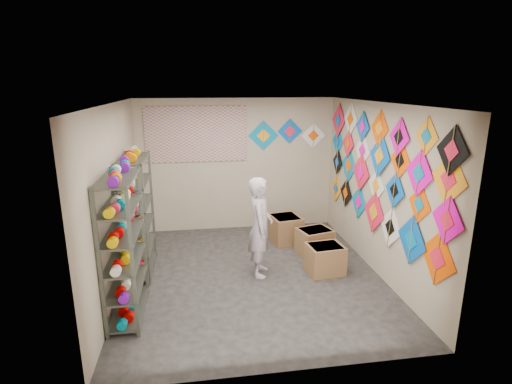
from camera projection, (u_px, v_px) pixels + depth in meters
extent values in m
plane|color=black|center=(253.00, 275.00, 6.40)|extent=(4.50, 4.50, 0.00)
plane|color=tan|center=(237.00, 165.00, 8.19)|extent=(4.00, 0.00, 4.00)
plane|color=tan|center=(286.00, 255.00, 3.90)|extent=(4.00, 0.00, 4.00)
plane|color=tan|center=(115.00, 200.00, 5.75)|extent=(0.00, 4.50, 4.50)
plane|color=tan|center=(377.00, 189.00, 6.34)|extent=(0.00, 4.50, 4.50)
plane|color=#6D665C|center=(252.00, 103.00, 5.69)|extent=(4.50, 4.50, 0.00)
cube|color=#4C5147|center=(124.00, 248.00, 5.08)|extent=(0.40, 1.10, 1.90)
cube|color=#4C5147|center=(137.00, 216.00, 6.32)|extent=(0.40, 1.10, 1.90)
cylinder|color=#F6234E|center=(116.00, 257.00, 4.59)|extent=(0.12, 0.10, 0.12)
cylinder|color=#FF8000|center=(119.00, 250.00, 4.78)|extent=(0.12, 0.10, 0.12)
cylinder|color=#E7AE00|center=(122.00, 244.00, 4.96)|extent=(0.12, 0.10, 0.12)
cylinder|color=white|center=(125.00, 238.00, 5.14)|extent=(0.12, 0.10, 0.12)
cylinder|color=#CC0200|center=(127.00, 233.00, 5.33)|extent=(0.12, 0.10, 0.12)
cylinder|color=#6E0EA8|center=(129.00, 228.00, 5.51)|extent=(0.12, 0.10, 0.12)
cylinder|color=#D8D481|center=(133.00, 220.00, 5.83)|extent=(0.12, 0.10, 0.12)
cylinder|color=#007F8F|center=(134.00, 216.00, 6.02)|extent=(0.12, 0.10, 0.12)
cylinder|color=#F6234E|center=(136.00, 212.00, 6.20)|extent=(0.12, 0.10, 0.12)
cylinder|color=#FF8000|center=(138.00, 208.00, 6.38)|extent=(0.12, 0.10, 0.12)
cylinder|color=#E7AE00|center=(139.00, 205.00, 6.57)|extent=(0.12, 0.10, 0.12)
cylinder|color=white|center=(141.00, 201.00, 6.75)|extent=(0.12, 0.10, 0.12)
cube|color=#FF5100|center=(438.00, 258.00, 4.77)|extent=(0.02, 0.71, 0.71)
cube|color=#0758BB|center=(411.00, 240.00, 5.32)|extent=(0.01, 0.71, 0.71)
cube|color=silver|center=(390.00, 227.00, 5.92)|extent=(0.04, 0.63, 0.63)
cube|color=#F9173F|center=(374.00, 212.00, 6.41)|extent=(0.03, 0.70, 0.70)
cube|color=#0379B0|center=(359.00, 202.00, 7.03)|extent=(0.03, 0.62, 0.62)
cube|color=black|center=(346.00, 193.00, 7.59)|extent=(0.02, 0.56, 0.56)
cube|color=orange|center=(336.00, 188.00, 8.15)|extent=(0.03, 0.57, 0.57)
cube|color=#FA02B5|center=(447.00, 221.00, 4.53)|extent=(0.01, 0.60, 0.60)
cube|color=#FF5100|center=(419.00, 204.00, 5.12)|extent=(0.02, 0.52, 0.52)
cube|color=#0758BB|center=(395.00, 190.00, 5.71)|extent=(0.03, 0.55, 0.55)
cube|color=silver|center=(376.00, 185.00, 6.33)|extent=(0.02, 0.57, 0.57)
cube|color=#F9173F|center=(361.00, 172.00, 6.86)|extent=(0.02, 0.67, 0.67)
cube|color=#0379B0|center=(349.00, 165.00, 7.43)|extent=(0.03, 0.67, 0.67)
cube|color=black|center=(337.00, 162.00, 7.97)|extent=(0.02, 0.50, 0.50)
cube|color=orange|center=(449.00, 179.00, 4.50)|extent=(0.03, 0.66, 0.66)
cube|color=#FA02B5|center=(419.00, 173.00, 5.07)|extent=(0.02, 0.62, 0.62)
cube|color=#FF5100|center=(400.00, 160.00, 5.56)|extent=(0.03, 0.55, 0.55)
cube|color=#0758BB|center=(380.00, 156.00, 6.13)|extent=(0.04, 0.68, 0.68)
cube|color=silver|center=(363.00, 150.00, 6.79)|extent=(0.02, 0.59, 0.59)
cube|color=#F9173F|center=(348.00, 144.00, 7.38)|extent=(0.02, 0.52, 0.52)
cube|color=#0379B0|center=(338.00, 142.00, 7.96)|extent=(0.01, 0.57, 0.57)
cube|color=black|center=(452.00, 151.00, 4.40)|extent=(0.03, 0.58, 0.58)
cube|color=orange|center=(427.00, 136.00, 4.90)|extent=(0.02, 0.50, 0.50)
cube|color=#FA02B5|center=(399.00, 137.00, 5.53)|extent=(0.03, 0.55, 0.55)
cube|color=#FF5100|center=(380.00, 128.00, 6.13)|extent=(0.03, 0.59, 0.59)
cube|color=#0758BB|center=(363.00, 127.00, 6.71)|extent=(0.02, 0.53, 0.53)
cube|color=silver|center=(351.00, 119.00, 7.25)|extent=(0.02, 0.63, 0.63)
cube|color=#F9173F|center=(338.00, 120.00, 7.82)|extent=(0.03, 0.67, 0.67)
cube|color=#0379B0|center=(263.00, 136.00, 8.10)|extent=(0.62, 0.02, 0.62)
cube|color=#0758BB|center=(290.00, 131.00, 8.16)|extent=(0.52, 0.02, 0.52)
cube|color=silver|center=(313.00, 136.00, 8.26)|extent=(0.52, 0.02, 0.52)
cube|color=#764EA9|center=(196.00, 134.00, 7.88)|extent=(2.00, 0.01, 1.10)
imported|color=beige|center=(260.00, 227.00, 6.25)|extent=(0.74, 0.62, 1.60)
cube|color=#946740|center=(325.00, 259.00, 6.44)|extent=(0.61, 0.52, 0.47)
cube|color=#946740|center=(315.00, 242.00, 7.13)|extent=(0.68, 0.61, 0.47)
cube|color=#946740|center=(285.00, 229.00, 7.71)|extent=(0.63, 0.67, 0.51)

